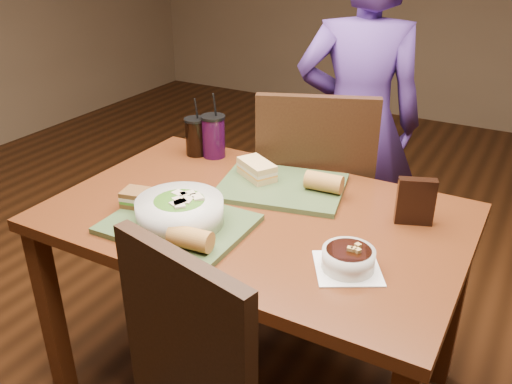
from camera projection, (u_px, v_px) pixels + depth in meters
dining_table at (256, 236)px, 1.77m from camera, size 1.30×0.85×0.75m
chair_far at (323, 199)px, 2.20m from camera, size 0.58×0.60×1.03m
diner at (358, 125)px, 2.42m from camera, size 0.66×0.54×1.54m
tray_near at (179, 224)px, 1.64m from camera, size 0.43×0.33×0.02m
tray_far at (282, 187)px, 1.87m from camera, size 0.48×0.40×0.02m
salad_bowl at (180, 210)px, 1.61m from camera, size 0.26×0.26×0.09m
soup_bowl at (348, 259)px, 1.43m from camera, size 0.23×0.23×0.07m
sandwich_near at (140, 198)px, 1.72m from camera, size 0.13×0.10×0.05m
sandwich_far at (257, 169)px, 1.91m from camera, size 0.17×0.15×0.06m
baguette_near at (191, 238)px, 1.49m from camera, size 0.13×0.07×0.06m
baguette_far at (324, 182)px, 1.81m from camera, size 0.13×0.07×0.06m
cup_cola at (196, 136)px, 2.13m from camera, size 0.09×0.09×0.23m
cup_berry at (214, 136)px, 2.11m from camera, size 0.10×0.10×0.26m
chip_bag at (415, 201)px, 1.63m from camera, size 0.12×0.07×0.15m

